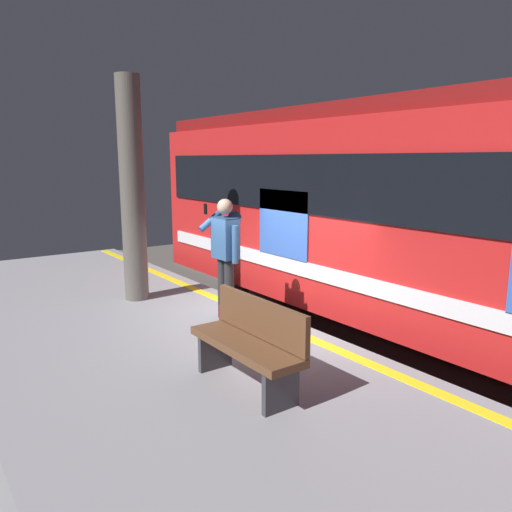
% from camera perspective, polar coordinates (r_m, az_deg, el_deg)
% --- Properties ---
extents(ground_plane, '(24.24, 24.24, 0.00)m').
position_cam_1_polar(ground_plane, '(7.87, 2.50, -13.90)').
color(ground_plane, '#4C4742').
extents(platform, '(13.71, 4.02, 1.04)m').
position_cam_1_polar(platform, '(6.70, -11.48, -13.87)').
color(platform, gray).
rests_on(platform, ground).
extents(safety_line, '(13.43, 0.16, 0.01)m').
position_cam_1_polar(safety_line, '(7.32, 0.71, -7.09)').
color(safety_line, yellow).
rests_on(safety_line, platform).
extents(track_rail_near, '(17.82, 0.08, 0.16)m').
position_cam_1_polar(track_rail_near, '(8.68, 9.71, -11.02)').
color(track_rail_near, slate).
rests_on(track_rail_near, ground).
extents(track_rail_far, '(17.82, 0.08, 0.16)m').
position_cam_1_polar(track_rail_far, '(9.70, 15.74, -8.88)').
color(track_rail_far, slate).
rests_on(track_rail_far, ground).
extents(train_carriage, '(12.49, 2.87, 3.97)m').
position_cam_1_polar(train_carriage, '(7.75, 21.87, 4.38)').
color(train_carriage, red).
rests_on(train_carriage, ground).
extents(passenger, '(0.57, 0.55, 1.74)m').
position_cam_1_polar(passenger, '(7.08, -3.46, 0.84)').
color(passenger, '#262628').
rests_on(passenger, platform).
extents(handbag, '(0.30, 0.28, 0.38)m').
position_cam_1_polar(handbag, '(6.88, -2.93, -6.85)').
color(handbag, maroon).
rests_on(handbag, platform).
extents(station_column, '(0.39, 0.39, 3.56)m').
position_cam_1_polar(station_column, '(8.26, -13.96, 7.25)').
color(station_column, '#59544C').
rests_on(station_column, platform).
extents(bench, '(1.45, 0.44, 0.90)m').
position_cam_1_polar(bench, '(5.08, -0.70, -9.66)').
color(bench, brown).
rests_on(bench, platform).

